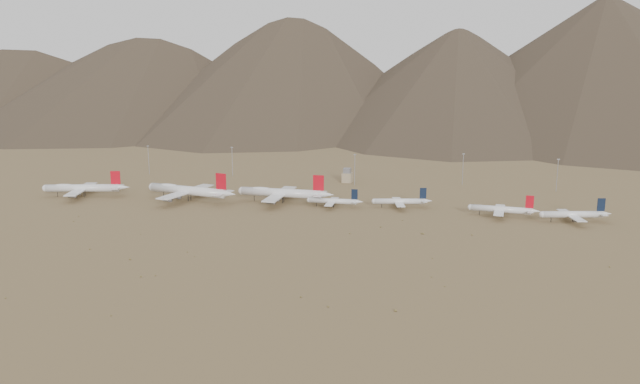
% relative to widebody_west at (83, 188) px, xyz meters
% --- Properties ---
extents(ground, '(3000.00, 3000.00, 0.00)m').
position_rel_widebody_west_xyz_m(ground, '(152.62, -22.06, -6.61)').
color(ground, olive).
rests_on(ground, ground).
extents(mountain_ridge, '(4400.00, 1000.00, 300.00)m').
position_rel_widebody_west_xyz_m(mountain_ridge, '(152.62, 877.94, 143.39)').
color(mountain_ridge, '#443529').
rests_on(mountain_ridge, ground).
extents(widebody_west, '(63.20, 49.85, 19.17)m').
position_rel_widebody_west_xyz_m(widebody_west, '(0.00, 0.00, 0.00)').
color(widebody_west, silver).
rests_on(widebody_west, ground).
extents(widebody_centre, '(73.71, 57.79, 22.16)m').
position_rel_widebody_west_xyz_m(widebody_centre, '(82.58, 3.55, 1.03)').
color(widebody_centre, silver).
rests_on(widebody_centre, ground).
extents(widebody_east, '(70.93, 54.34, 21.06)m').
position_rel_widebody_west_xyz_m(widebody_east, '(150.52, 11.86, 0.65)').
color(widebody_east, silver).
rests_on(widebody_east, ground).
extents(narrowbody_a, '(39.73, 28.39, 13.10)m').
position_rel_widebody_west_xyz_m(narrowbody_a, '(189.50, 6.49, -2.36)').
color(narrowbody_a, silver).
rests_on(narrowbody_a, ground).
extents(narrowbody_b, '(41.41, 30.40, 13.85)m').
position_rel_widebody_west_xyz_m(narrowbody_b, '(234.93, 14.64, -2.11)').
color(narrowbody_b, silver).
rests_on(narrowbody_b, ground).
extents(narrowbody_c, '(45.70, 33.02, 15.09)m').
position_rel_widebody_west_xyz_m(narrowbody_c, '(301.51, 2.55, -1.71)').
color(narrowbody_c, silver).
rests_on(narrowbody_c, ground).
extents(narrowbody_d, '(45.09, 33.18, 15.13)m').
position_rel_widebody_west_xyz_m(narrowbody_d, '(344.66, -1.69, -1.70)').
color(narrowbody_d, silver).
rests_on(narrowbody_d, ground).
extents(control_tower, '(8.00, 8.00, 12.00)m').
position_rel_widebody_west_xyz_m(control_tower, '(182.62, 97.94, -1.29)').
color(control_tower, '#9A8868').
rests_on(control_tower, ground).
extents(mast_far_west, '(2.00, 0.60, 25.70)m').
position_rel_widebody_west_xyz_m(mast_far_west, '(2.03, 99.25, 7.60)').
color(mast_far_west, gray).
rests_on(mast_far_west, ground).
extents(mast_west, '(2.00, 0.60, 25.70)m').
position_rel_widebody_west_xyz_m(mast_west, '(78.41, 106.55, 7.60)').
color(mast_west, gray).
rests_on(mast_west, ground).
extents(mast_centre, '(2.00, 0.60, 25.70)m').
position_rel_widebody_west_xyz_m(mast_centre, '(190.78, 86.49, 7.60)').
color(mast_centre, gray).
rests_on(mast_centre, ground).
extents(mast_east, '(2.00, 0.60, 25.70)m').
position_rel_widebody_west_xyz_m(mast_east, '(276.59, 109.03, 7.60)').
color(mast_east, gray).
rests_on(mast_east, ground).
extents(mast_far_east, '(2.00, 0.60, 25.70)m').
position_rel_widebody_west_xyz_m(mast_far_east, '(347.58, 94.97, 7.60)').
color(mast_far_east, gray).
rests_on(mast_far_east, ground).
extents(desert_scrub, '(395.72, 177.31, 0.95)m').
position_rel_widebody_west_xyz_m(desert_scrub, '(185.80, -111.09, -6.29)').
color(desert_scrub, olive).
rests_on(desert_scrub, ground).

